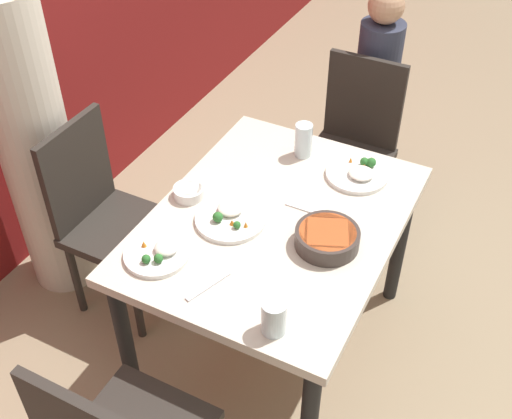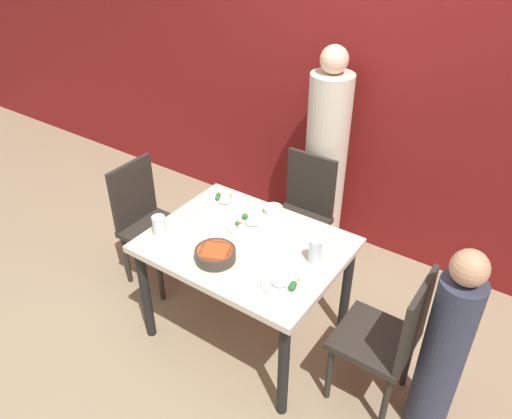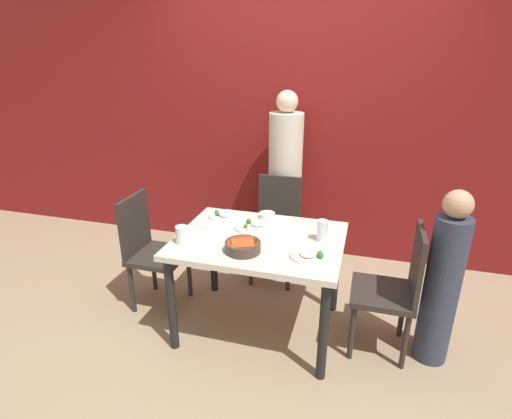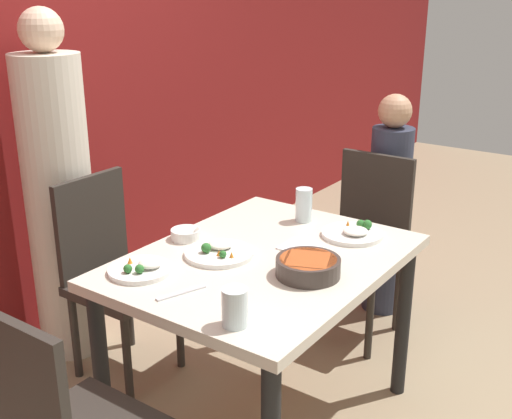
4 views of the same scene
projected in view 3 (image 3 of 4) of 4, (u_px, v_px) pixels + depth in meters
name	position (u px, v px, depth m)	size (l,w,h in m)	color
ground_plane	(259.00, 326.00, 2.98)	(10.00, 10.00, 0.00)	#998466
wall_back	(299.00, 117.00, 3.71)	(10.00, 0.06, 2.70)	maroon
dining_table	(260.00, 250.00, 2.75)	(1.13, 0.87, 0.73)	beige
chair_adult_spot	(276.00, 225.00, 3.51)	(0.40, 0.40, 0.91)	#2D2823
chair_child_spot	(394.00, 287.00, 2.59)	(0.40, 0.40, 0.91)	#2D2823
chair_empty_left	(150.00, 248.00, 3.10)	(0.40, 0.40, 0.91)	#2D2823
person_adult	(285.00, 186.00, 3.70)	(0.31, 0.31, 1.61)	beige
person_child	(442.00, 284.00, 2.49)	(0.22, 0.22, 1.18)	#33384C
bowl_curry	(243.00, 246.00, 2.52)	(0.23, 0.23, 0.07)	#3D332D
plate_rice_adult	(223.00, 215.00, 3.05)	(0.23, 0.23, 0.05)	white
plate_rice_child	(253.00, 226.00, 2.86)	(0.26, 0.26, 0.06)	white
plate_noodles	(311.00, 255.00, 2.45)	(0.25, 0.25, 0.06)	white
bowl_rice_small	(267.00, 215.00, 3.03)	(0.12, 0.12, 0.04)	white
glass_water_tall	(322.00, 231.00, 2.65)	(0.07, 0.07, 0.15)	silver
glass_water_short	(182.00, 235.00, 2.62)	(0.08, 0.08, 0.12)	silver
napkin_folded	(279.00, 244.00, 2.61)	(0.14, 0.14, 0.01)	white
fork_steel	(207.00, 228.00, 2.86)	(0.18, 0.08, 0.01)	silver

